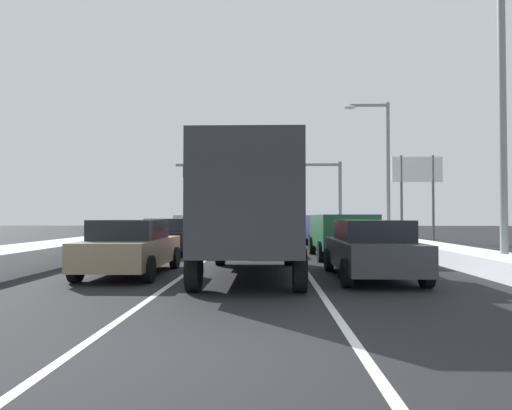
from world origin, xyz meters
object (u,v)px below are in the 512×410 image
sedan_black_left_lane_second (170,236)px  sedan_maroon_center_lane_second (251,236)px  suv_red_center_lane_third (255,227)px  sedan_tan_left_lane_nearest (131,247)px  suv_green_right_lane_second (341,232)px  street_lamp_right_mid (382,159)px  roadside_sign_right (417,179)px  suv_navy_right_lane_third (327,228)px  sedan_charcoal_right_lane_nearest (371,249)px  street_lamp_right_near (491,88)px  suv_silver_left_lane_third (198,227)px  traffic_light_gantry (277,177)px  box_truck_center_lane_nearest (251,205)px

sedan_black_left_lane_second → sedan_maroon_center_lane_second: bearing=6.4°
suv_red_center_lane_third → sedan_tan_left_lane_nearest: 14.01m
suv_green_right_lane_second → street_lamp_right_mid: size_ratio=0.59×
roadside_sign_right → suv_navy_right_lane_third: bearing=-139.6°
sedan_charcoal_right_lane_nearest → suv_navy_right_lane_third: suv_navy_right_lane_third is taller
sedan_black_left_lane_second → street_lamp_right_mid: 13.81m
sedan_maroon_center_lane_second → suv_red_center_lane_third: size_ratio=0.92×
sedan_tan_left_lane_nearest → street_lamp_right_mid: (10.41, 14.35, 4.18)m
sedan_charcoal_right_lane_nearest → sedan_maroon_center_lane_second: 8.52m
suv_navy_right_lane_third → street_lamp_right_near: (3.50, -10.41, 4.37)m
sedan_charcoal_right_lane_nearest → suv_silver_left_lane_third: bearing=114.7°
suv_green_right_lane_second → sedan_maroon_center_lane_second: 4.04m
traffic_light_gantry → sedan_charcoal_right_lane_nearest: bearing=-85.8°
sedan_maroon_center_lane_second → suv_silver_left_lane_third: (-3.34, 6.81, 0.25)m
sedan_tan_left_lane_nearest → sedan_black_left_lane_second: bearing=93.3°
sedan_tan_left_lane_nearest → street_lamp_right_near: 11.34m
sedan_maroon_center_lane_second → street_lamp_right_mid: street_lamp_right_mid is taller
sedan_charcoal_right_lane_nearest → roadside_sign_right: bearing=68.7°
traffic_light_gantry → sedan_maroon_center_lane_second: bearing=-94.4°
suv_green_right_lane_second → roadside_sign_right: bearing=60.1°
suv_navy_right_lane_third → traffic_light_gantry: (-2.32, 14.61, 3.87)m
street_lamp_right_mid → roadside_sign_right: size_ratio=1.50×
suv_red_center_lane_third → street_lamp_right_near: street_lamp_right_near is taller
box_truck_center_lane_nearest → sedan_tan_left_lane_nearest: box_truck_center_lane_nearest is taller
sedan_maroon_center_lane_second → street_lamp_right_near: size_ratio=0.49×
sedan_black_left_lane_second → suv_navy_right_lane_third: bearing=32.4°
suv_silver_left_lane_third → street_lamp_right_mid: street_lamp_right_mid is taller
suv_navy_right_lane_third → street_lamp_right_mid: bearing=39.3°
sedan_maroon_center_lane_second → roadside_sign_right: roadside_sign_right is taller
roadside_sign_right → traffic_light_gantry: bearing=133.8°
suv_green_right_lane_second → roadside_sign_right: roadside_sign_right is taller
sedan_charcoal_right_lane_nearest → sedan_tan_left_lane_nearest: (-6.44, 0.60, 0.00)m
street_lamp_right_mid → roadside_sign_right: bearing=41.7°
suv_red_center_lane_third → traffic_light_gantry: traffic_light_gantry is taller
street_lamp_right_mid → suv_navy_right_lane_third: bearing=-140.7°
sedan_black_left_lane_second → traffic_light_gantry: traffic_light_gantry is taller
sedan_maroon_center_lane_second → street_lamp_right_near: bearing=-40.5°
suv_green_right_lane_second → sedan_tan_left_lane_nearest: suv_green_right_lane_second is taller
sedan_charcoal_right_lane_nearest → street_lamp_right_near: 6.23m
sedan_charcoal_right_lane_nearest → suv_navy_right_lane_third: 12.02m
suv_green_right_lane_second → traffic_light_gantry: 21.16m
suv_red_center_lane_third → sedan_tan_left_lane_nearest: (-3.03, -13.68, -0.25)m
suv_green_right_lane_second → suv_red_center_lane_third: same height
suv_navy_right_lane_third → street_lamp_right_near: bearing=-71.4°
box_truck_center_lane_nearest → street_lamp_right_near: bearing=11.1°
box_truck_center_lane_nearest → suv_red_center_lane_third: bearing=91.2°
suv_green_right_lane_second → suv_navy_right_lane_third: same height
roadside_sign_right → suv_green_right_lane_second: bearing=-119.9°
sedan_maroon_center_lane_second → street_lamp_right_near: street_lamp_right_near is taller
suv_silver_left_lane_third → roadside_sign_right: roadside_sign_right is taller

